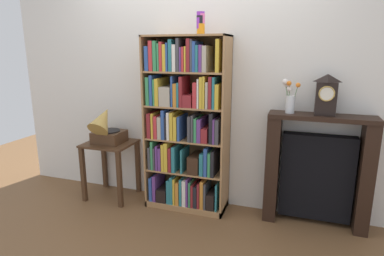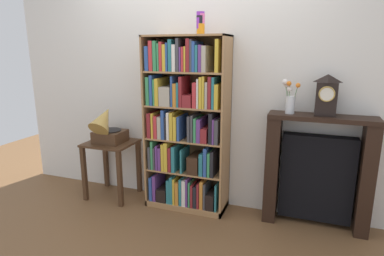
{
  "view_description": "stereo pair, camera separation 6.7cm",
  "coord_description": "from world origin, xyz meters",
  "px_view_note": "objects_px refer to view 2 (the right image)",
  "views": [
    {
      "loc": [
        1.07,
        -2.88,
        1.62
      ],
      "look_at": [
        0.05,
        0.09,
        0.85
      ],
      "focal_mm": 30.29,
      "sensor_mm": 36.0,
      "label": 1
    },
    {
      "loc": [
        1.13,
        -2.86,
        1.62
      ],
      "look_at": [
        0.05,
        0.09,
        0.85
      ],
      "focal_mm": 30.29,
      "sensor_mm": 36.0,
      "label": 2
    }
  ],
  "objects_px": {
    "bookshelf": "(185,128)",
    "side_table_left": "(111,156)",
    "gramophone": "(107,127)",
    "cup_stack": "(201,23)",
    "fireplace_mantel": "(317,172)",
    "mantel_clock": "(326,95)",
    "flower_vase": "(290,98)"
  },
  "relations": [
    {
      "from": "cup_stack",
      "to": "side_table_left",
      "type": "distance_m",
      "value": 1.71
    },
    {
      "from": "cup_stack",
      "to": "mantel_clock",
      "type": "xyz_separation_m",
      "value": [
        1.13,
        0.06,
        -0.62
      ]
    },
    {
      "from": "bookshelf",
      "to": "fireplace_mantel",
      "type": "distance_m",
      "value": 1.31
    },
    {
      "from": "fireplace_mantel",
      "to": "mantel_clock",
      "type": "xyz_separation_m",
      "value": [
        0.01,
        -0.02,
        0.72
      ]
    },
    {
      "from": "fireplace_mantel",
      "to": "mantel_clock",
      "type": "height_order",
      "value": "mantel_clock"
    },
    {
      "from": "gramophone",
      "to": "fireplace_mantel",
      "type": "relative_size",
      "value": 0.43
    },
    {
      "from": "bookshelf",
      "to": "gramophone",
      "type": "relative_size",
      "value": 3.88
    },
    {
      "from": "bookshelf",
      "to": "fireplace_mantel",
      "type": "xyz_separation_m",
      "value": [
        1.27,
        0.07,
        -0.33
      ]
    },
    {
      "from": "flower_vase",
      "to": "mantel_clock",
      "type": "bearing_deg",
      "value": -0.44
    },
    {
      "from": "bookshelf",
      "to": "cup_stack",
      "type": "relative_size",
      "value": 8.69
    },
    {
      "from": "flower_vase",
      "to": "fireplace_mantel",
      "type": "bearing_deg",
      "value": 3.92
    },
    {
      "from": "side_table_left",
      "to": "gramophone",
      "type": "xyz_separation_m",
      "value": [
        -0.0,
        -0.05,
        0.34
      ]
    },
    {
      "from": "side_table_left",
      "to": "fireplace_mantel",
      "type": "xyz_separation_m",
      "value": [
        2.13,
        0.12,
        0.05
      ]
    },
    {
      "from": "cup_stack",
      "to": "mantel_clock",
      "type": "height_order",
      "value": "cup_stack"
    },
    {
      "from": "cup_stack",
      "to": "side_table_left",
      "type": "height_order",
      "value": "cup_stack"
    },
    {
      "from": "side_table_left",
      "to": "gramophone",
      "type": "relative_size",
      "value": 1.4
    },
    {
      "from": "side_table_left",
      "to": "fireplace_mantel",
      "type": "distance_m",
      "value": 2.13
    },
    {
      "from": "bookshelf",
      "to": "side_table_left",
      "type": "relative_size",
      "value": 2.77
    },
    {
      "from": "gramophone",
      "to": "fireplace_mantel",
      "type": "height_order",
      "value": "gramophone"
    },
    {
      "from": "flower_vase",
      "to": "bookshelf",
      "type": "bearing_deg",
      "value": -176.85
    },
    {
      "from": "gramophone",
      "to": "fireplace_mantel",
      "type": "xyz_separation_m",
      "value": [
        2.13,
        0.18,
        -0.29
      ]
    },
    {
      "from": "fireplace_mantel",
      "to": "flower_vase",
      "type": "bearing_deg",
      "value": -176.08
    },
    {
      "from": "fireplace_mantel",
      "to": "mantel_clock",
      "type": "distance_m",
      "value": 0.72
    },
    {
      "from": "mantel_clock",
      "to": "flower_vase",
      "type": "distance_m",
      "value": 0.3
    },
    {
      "from": "bookshelf",
      "to": "cup_stack",
      "type": "distance_m",
      "value": 1.02
    },
    {
      "from": "cup_stack",
      "to": "flower_vase",
      "type": "relative_size",
      "value": 0.66
    },
    {
      "from": "gramophone",
      "to": "fireplace_mantel",
      "type": "distance_m",
      "value": 2.16
    },
    {
      "from": "cup_stack",
      "to": "bookshelf",
      "type": "bearing_deg",
      "value": 178.34
    },
    {
      "from": "gramophone",
      "to": "flower_vase",
      "type": "xyz_separation_m",
      "value": [
        1.84,
        0.16,
        0.38
      ]
    },
    {
      "from": "cup_stack",
      "to": "gramophone",
      "type": "height_order",
      "value": "cup_stack"
    },
    {
      "from": "bookshelf",
      "to": "fireplace_mantel",
      "type": "bearing_deg",
      "value": 3.32
    },
    {
      "from": "gramophone",
      "to": "fireplace_mantel",
      "type": "bearing_deg",
      "value": 4.75
    }
  ]
}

